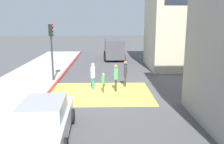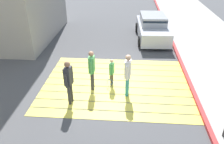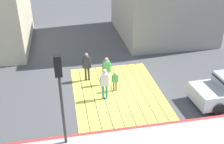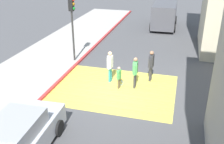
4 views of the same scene
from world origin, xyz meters
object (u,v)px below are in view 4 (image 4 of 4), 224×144
Objects in this scene: car_parked_near_curb at (19,138)px; traffic_light_corner at (72,17)px; pedestrian_adult_lead at (151,64)px; pedestrian_adult_trailing at (135,70)px; van_down_street at (165,14)px; pedestrian_adult_side at (110,64)px; pedestrian_child_with_racket at (119,76)px.

traffic_light_corner is (-1.58, 8.84, 2.30)m from car_parked_near_curb.
pedestrian_adult_trailing is at bearing -123.34° from pedestrian_adult_lead.
van_down_street is at bearing 91.65° from pedestrian_adult_lead.
van_down_street is 2.91× the size of pedestrian_adult_lead.
pedestrian_adult_side is (-2.18, -0.71, 0.00)m from pedestrian_adult_lead.
traffic_light_corner reaches higher than pedestrian_adult_lead.
car_parked_near_curb is 6.93m from pedestrian_adult_trailing.
pedestrian_adult_trailing is 1.52m from pedestrian_adult_side.
pedestrian_adult_side is at bearing -98.13° from van_down_street.
pedestrian_adult_trailing is at bearing -13.52° from pedestrian_adult_side.
van_down_street is 11.81m from traffic_light_corner.
traffic_light_corner is (-4.93, -10.59, 1.76)m from van_down_street.
pedestrian_adult_lead is at bearing 18.00° from pedestrian_adult_side.
traffic_light_corner is 3.36× the size of pedestrian_child_with_racket.
traffic_light_corner is at bearing 100.14° from car_parked_near_curb.
pedestrian_adult_side is (3.09, -2.23, -1.98)m from traffic_light_corner.
van_down_street reaches higher than car_parked_near_curb.
pedestrian_adult_side is at bearing 166.48° from pedestrian_adult_trailing.
car_parked_near_curb is 0.83× the size of van_down_street.
traffic_light_corner is at bearing 142.32° from pedestrian_child_with_racket.
van_down_street is 3.00× the size of pedestrian_adult_trailing.
traffic_light_corner reaches higher than pedestrian_adult_trailing.
traffic_light_corner is 5.84m from pedestrian_adult_lead.
pedestrian_adult_lead is (3.70, 7.31, 0.32)m from car_parked_near_curb.
pedestrian_adult_lead is at bearing -16.12° from traffic_light_corner.
pedestrian_adult_lead is at bearing 63.18° from car_parked_near_curb.
van_down_street is 12.96m from pedestrian_adult_side.
van_down_street is at bearing 88.48° from pedestrian_adult_trailing.
pedestrian_adult_side reaches higher than car_parked_near_curb.
pedestrian_adult_trailing is (2.99, 6.24, 0.28)m from car_parked_near_curb.
pedestrian_adult_side is at bearing 77.09° from car_parked_near_curb.
van_down_street reaches higher than pedestrian_adult_side.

